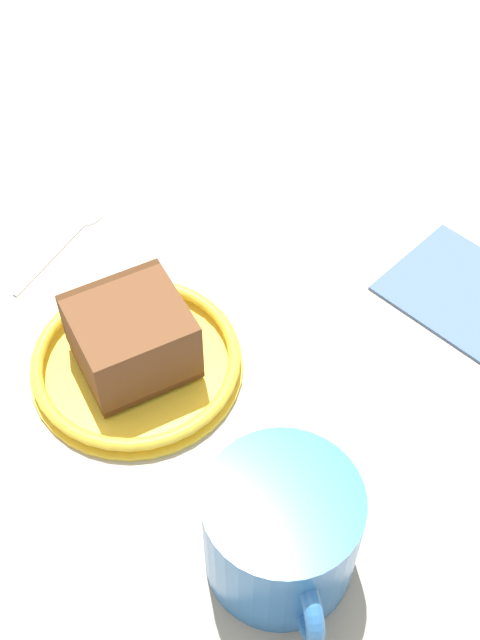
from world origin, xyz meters
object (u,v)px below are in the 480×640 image
object	(u,v)px
small_plate	(137,362)
folded_napkin	(463,290)
teaspoon	(78,227)
tea_mug	(286,530)
cake_slice	(131,337)

from	to	relation	value
small_plate	folded_napkin	xyz separation A→B (cm)	(28.00, -3.43, -0.56)
small_plate	folded_napkin	world-z (taller)	small_plate
small_plate	teaspoon	world-z (taller)	small_plate
tea_mug	folded_napkin	xyz separation A→B (cm)	(24.13, 15.27, -4.09)
cake_slice	small_plate	bearing A→B (deg)	-85.74
cake_slice	tea_mug	world-z (taller)	tea_mug
cake_slice	teaspoon	bearing A→B (deg)	89.74
small_plate	tea_mug	world-z (taller)	tea_mug
cake_slice	teaspoon	distance (cm)	16.97
cake_slice	tea_mug	bearing A→B (deg)	-78.41
small_plate	cake_slice	world-z (taller)	cake_slice
small_plate	cake_slice	xyz separation A→B (cm)	(-0.02, 0.27, 2.85)
tea_mug	folded_napkin	world-z (taller)	tea_mug
tea_mug	small_plate	bearing A→B (deg)	101.70
cake_slice	tea_mug	size ratio (longest dim) A/B	0.72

